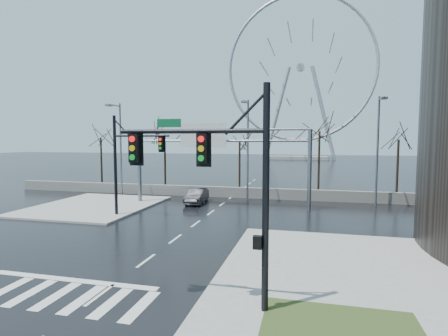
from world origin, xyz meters
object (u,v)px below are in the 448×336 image
(signal_mast_near, at_px, (227,175))
(ferris_wheel, at_px, (300,74))
(sign_gantry, at_px, (215,150))
(car, at_px, (197,196))
(signal_mast_far, at_px, (128,156))

(signal_mast_near, distance_m, ferris_wheel, 101.29)
(sign_gantry, relative_size, car, 3.76)
(ferris_wheel, relative_size, car, 11.70)
(sign_gantry, bearing_deg, ferris_wheel, 86.16)
(sign_gantry, distance_m, car, 5.04)
(signal_mast_near, relative_size, sign_gantry, 0.49)
(sign_gantry, relative_size, ferris_wheel, 0.32)
(signal_mast_far, xyz_separation_m, sign_gantry, (5.49, 6.00, 0.35))
(signal_mast_near, relative_size, car, 1.84)
(signal_mast_far, bearing_deg, signal_mast_near, -49.74)
(car, bearing_deg, ferris_wheel, 80.82)
(signal_mast_far, bearing_deg, sign_gantry, 47.53)
(signal_mast_near, relative_size, signal_mast_far, 1.00)
(car, bearing_deg, sign_gantry, -27.91)
(sign_gantry, bearing_deg, signal_mast_far, -132.47)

